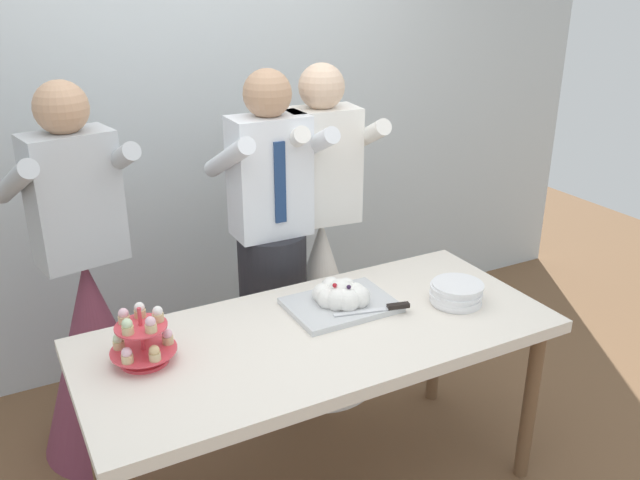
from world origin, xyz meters
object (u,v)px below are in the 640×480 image
dessert_table (320,347)px  plate_stack (456,293)px  person_guest (94,331)px  person_groom (272,268)px  person_bride (321,283)px  main_cake_tray (341,298)px  cupcake_stand (142,339)px

dessert_table → plate_stack: 0.61m
dessert_table → person_guest: 1.04m
person_groom → person_bride: bearing=9.1°
main_cake_tray → plate_stack: 0.47m
plate_stack → person_guest: 1.56m
person_bride → person_guest: bearing=177.6°
dessert_table → main_cake_tray: size_ratio=4.16×
cupcake_stand → person_bride: bearing=30.5°
cupcake_stand → person_bride: (1.03, 0.61, -0.28)m
main_cake_tray → person_bride: 0.67m
dessert_table → person_bride: person_bride is taller
dessert_table → person_guest: (-0.71, 0.75, -0.12)m
person_groom → person_bride: (0.28, 0.05, -0.16)m
plate_stack → dessert_table: bearing=174.0°
person_groom → person_guest: same height
cupcake_stand → plate_stack: cupcake_stand is taller
main_cake_tray → person_guest: bearing=144.2°
plate_stack → person_guest: bearing=148.1°
cupcake_stand → main_cake_tray: 0.80m
main_cake_tray → cupcake_stand: bearing=-178.6°
person_groom → main_cake_tray: bearing=-83.5°
person_guest → person_bride: bearing=-2.4°
person_bride → person_groom: bearing=-170.9°
person_groom → person_guest: 0.84m
person_bride → main_cake_tray: bearing=-110.9°
person_bride → person_guest: size_ratio=1.00×
cupcake_stand → plate_stack: bearing=-7.5°
cupcake_stand → person_groom: size_ratio=0.14×
cupcake_stand → person_bride: person_bride is taller
cupcake_stand → person_groom: person_groom is taller
plate_stack → person_bride: size_ratio=0.13×
cupcake_stand → plate_stack: size_ratio=1.06×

